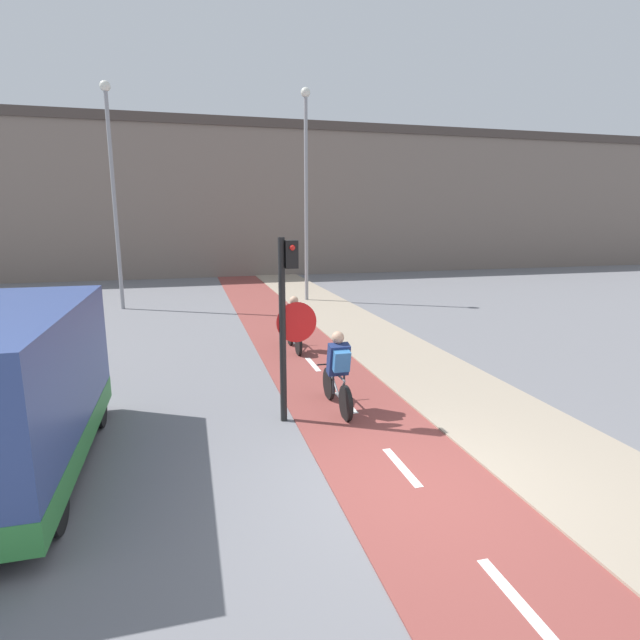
{
  "coord_description": "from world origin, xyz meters",
  "views": [
    {
      "loc": [
        -2.68,
        -5.26,
        3.37
      ],
      "look_at": [
        0.0,
        4.85,
        1.2
      ],
      "focal_mm": 28.0,
      "sensor_mm": 36.0,
      "label": 1
    }
  ],
  "objects_px": {
    "traffic_light_pole": "(287,310)",
    "street_lamp_far": "(112,177)",
    "street_lamp_sidewalk": "(306,178)",
    "cyclist_near": "(338,373)",
    "cyclist_far": "(294,326)"
  },
  "relations": [
    {
      "from": "traffic_light_pole",
      "to": "street_lamp_far",
      "type": "distance_m",
      "value": 12.8
    },
    {
      "from": "street_lamp_far",
      "to": "street_lamp_sidewalk",
      "type": "xyz_separation_m",
      "value": [
        7.06,
        -0.03,
        0.11
      ]
    },
    {
      "from": "street_lamp_far",
      "to": "street_lamp_sidewalk",
      "type": "height_order",
      "value": "street_lamp_sidewalk"
    },
    {
      "from": "cyclist_near",
      "to": "cyclist_far",
      "type": "height_order",
      "value": "cyclist_near"
    },
    {
      "from": "traffic_light_pole",
      "to": "street_lamp_sidewalk",
      "type": "relative_size",
      "value": 0.38
    },
    {
      "from": "street_lamp_sidewalk",
      "to": "cyclist_near",
      "type": "relative_size",
      "value": 4.94
    },
    {
      "from": "street_lamp_sidewalk",
      "to": "street_lamp_far",
      "type": "bearing_deg",
      "value": 179.77
    },
    {
      "from": "traffic_light_pole",
      "to": "cyclist_far",
      "type": "xyz_separation_m",
      "value": [
        1.02,
        4.35,
        -1.24
      ]
    },
    {
      "from": "cyclist_near",
      "to": "cyclist_far",
      "type": "xyz_separation_m",
      "value": [
        0.1,
        4.16,
        -0.04
      ]
    },
    {
      "from": "street_lamp_sidewalk",
      "to": "cyclist_near",
      "type": "bearing_deg",
      "value": -100.68
    },
    {
      "from": "street_lamp_sidewalk",
      "to": "cyclist_near",
      "type": "height_order",
      "value": "street_lamp_sidewalk"
    },
    {
      "from": "traffic_light_pole",
      "to": "street_lamp_sidewalk",
      "type": "xyz_separation_m",
      "value": [
        3.11,
        11.8,
        2.97
      ]
    },
    {
      "from": "cyclist_near",
      "to": "cyclist_far",
      "type": "bearing_deg",
      "value": 88.67
    },
    {
      "from": "cyclist_near",
      "to": "cyclist_far",
      "type": "relative_size",
      "value": 1.02
    },
    {
      "from": "traffic_light_pole",
      "to": "cyclist_far",
      "type": "distance_m",
      "value": 4.64
    }
  ]
}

